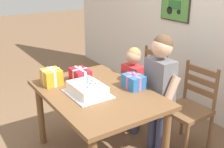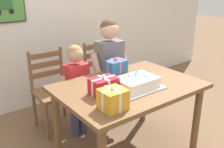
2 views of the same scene
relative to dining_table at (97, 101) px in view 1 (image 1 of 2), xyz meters
The scene contains 10 objects.
back_wall 1.75m from the dining_table, 90.08° to the left, with size 6.40×0.11×2.60m.
dining_table is the anchor object (origin of this frame).
birthday_cake 0.18m from the dining_table, 89.23° to the right, with size 0.44×0.34×0.19m.
gift_box_red_large 0.35m from the dining_table, behind, with size 0.23×0.16×0.18m.
gift_box_beside_cake 0.53m from the dining_table, 144.86° to the right, with size 0.19×0.18×0.19m.
gift_box_corner_small 0.40m from the dining_table, 71.53° to the left, with size 0.21×0.16×0.17m.
chair_left 0.99m from the dining_table, 111.58° to the left, with size 0.43×0.43×0.92m.
chair_right 0.99m from the dining_table, 68.46° to the left, with size 0.44×0.44×0.92m.
child_older 0.65m from the dining_table, 69.60° to the left, with size 0.46×0.26×1.27m.
child_younger 0.63m from the dining_table, 109.98° to the left, with size 0.38×0.23×1.04m.
Camera 1 is at (2.13, -1.23, 1.85)m, focal length 45.46 mm.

